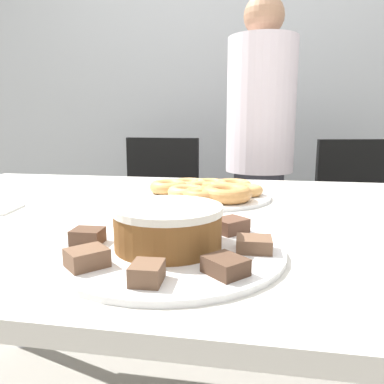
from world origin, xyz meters
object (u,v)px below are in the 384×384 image
(plate_cake, at_px, (168,250))
(frosted_cake, at_px, (168,226))
(office_chair_right, at_px, (365,241))
(person_standing, at_px, (259,160))
(office_chair_left, at_px, (156,230))
(plate_donuts, at_px, (206,196))

(plate_cake, relative_size, frosted_cake, 2.13)
(office_chair_right, height_order, frosted_cake, office_chair_right)
(person_standing, distance_m, office_chair_right, 0.63)
(office_chair_right, xyz_separation_m, plate_cake, (-0.66, -1.22, 0.34))
(office_chair_right, bearing_deg, person_standing, 171.23)
(office_chair_left, distance_m, frosted_cake, 1.33)
(plate_cake, distance_m, plate_donuts, 0.47)
(office_chair_left, bearing_deg, plate_cake, -71.74)
(plate_cake, bearing_deg, plate_donuts, 90.13)
(office_chair_right, bearing_deg, plate_cake, -131.45)
(person_standing, distance_m, plate_cake, 1.20)
(plate_cake, xyz_separation_m, plate_donuts, (-0.00, 0.47, 0.00))
(office_chair_left, relative_size, plate_donuts, 2.38)
(office_chair_right, relative_size, plate_donuts, 2.38)
(person_standing, xyz_separation_m, office_chair_left, (-0.52, 0.04, -0.38))
(plate_donuts, bearing_deg, person_standing, 77.67)
(frosted_cake, bearing_deg, plate_donuts, 90.13)
(frosted_cake, bearing_deg, plate_cake, 180.00)
(office_chair_left, height_order, office_chair_right, same)
(plate_donuts, bearing_deg, plate_cake, -89.87)
(person_standing, relative_size, frosted_cake, 8.34)
(office_chair_left, height_order, frosted_cake, office_chair_left)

